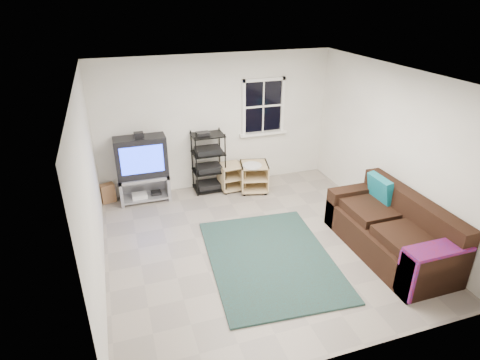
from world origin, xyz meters
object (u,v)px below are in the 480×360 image
object	(u,v)px
av_rack	(209,166)
side_table_left	(230,176)
tv_unit	(142,164)
side_table_right	(254,175)
sofa	(392,232)

from	to	relation	value
av_rack	side_table_left	xyz separation A→B (m)	(0.42, -0.07, -0.24)
tv_unit	side_table_right	distance (m)	2.15
av_rack	sofa	bearing A→B (deg)	-54.19
side_table_right	av_rack	bearing A→B (deg)	161.41
av_rack	sofa	xyz separation A→B (m)	(2.09, -2.89, -0.18)
side_table_left	sofa	distance (m)	3.28
side_table_left	tv_unit	bearing A→B (deg)	178.07
side_table_left	side_table_right	distance (m)	0.47
tv_unit	av_rack	distance (m)	1.28
side_table_right	sofa	world-z (taller)	sofa
side_table_left	side_table_right	bearing A→B (deg)	-26.92
av_rack	side_table_right	world-z (taller)	av_rack
tv_unit	side_table_right	size ratio (longest dim) A/B	2.15
tv_unit	side_table_left	bearing A→B (deg)	-1.93
tv_unit	av_rack	bearing A→B (deg)	0.57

